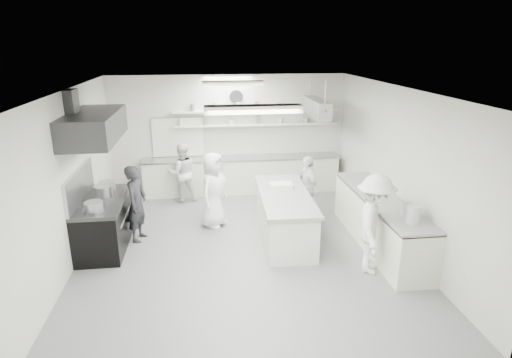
{
  "coord_description": "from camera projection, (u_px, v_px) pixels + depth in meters",
  "views": [
    {
      "loc": [
        -0.68,
        -7.44,
        3.81
      ],
      "look_at": [
        0.34,
        0.6,
        1.18
      ],
      "focal_mm": 30.13,
      "sensor_mm": 36.0,
      "label": 1
    }
  ],
  "objects": [
    {
      "name": "back_counter",
      "position": [
        242.0,
        175.0,
        11.19
      ],
      "size": [
        5.0,
        0.6,
        0.92
      ],
      "primitive_type": "cube",
      "color": "silver",
      "rests_on": "floor"
    },
    {
      "name": "cook_island_right",
      "position": [
        307.0,
        187.0,
        9.47
      ],
      "size": [
        0.52,
        0.89,
        1.43
      ],
      "primitive_type": "imported",
      "rotation": [
        0.0,
        0.0,
        -1.35
      ],
      "color": "white",
      "rests_on": "floor"
    },
    {
      "name": "prep_island",
      "position": [
        284.0,
        217.0,
        8.59
      ],
      "size": [
        0.97,
        2.42,
        0.88
      ],
      "primitive_type": "cube",
      "rotation": [
        0.0,
        0.0,
        -0.03
      ],
      "color": "silver",
      "rests_on": "floor"
    },
    {
      "name": "light_fixture_front",
      "position": [
        253.0,
        109.0,
        5.68
      ],
      "size": [
        1.3,
        0.25,
        0.1
      ],
      "primitive_type": "cube",
      "color": "silver",
      "rests_on": "ceiling"
    },
    {
      "name": "cook_island_left",
      "position": [
        213.0,
        190.0,
        9.03
      ],
      "size": [
        0.86,
        0.94,
        1.62
      ],
      "primitive_type": "imported",
      "rotation": [
        0.0,
        0.0,
        1.0
      ],
      "color": "white",
      "rests_on": "floor"
    },
    {
      "name": "shelf_upper",
      "position": [
        256.0,
        111.0,
        10.9
      ],
      "size": [
        4.2,
        0.26,
        0.04
      ],
      "primitive_type": "cube",
      "color": "silver",
      "rests_on": "wall_back"
    },
    {
      "name": "exhaust_hood",
      "position": [
        93.0,
        126.0,
        7.62
      ],
      "size": [
        0.85,
        2.0,
        0.5
      ],
      "primitive_type": "cube",
      "color": "#313133",
      "rests_on": "wall_left"
    },
    {
      "name": "cook_stove",
      "position": [
        137.0,
        204.0,
        8.39
      ],
      "size": [
        0.5,
        0.63,
        1.53
      ],
      "primitive_type": "imported",
      "rotation": [
        0.0,
        0.0,
        1.32
      ],
      "color": "#242428",
      "rests_on": "floor"
    },
    {
      "name": "cook_back",
      "position": [
        182.0,
        173.0,
        10.48
      ],
      "size": [
        0.8,
        0.67,
        1.46
      ],
      "primitive_type": "imported",
      "rotation": [
        0.0,
        0.0,
        -2.96
      ],
      "color": "white",
      "rests_on": "floor"
    },
    {
      "name": "wall_clock",
      "position": [
        236.0,
        97.0,
        10.81
      ],
      "size": [
        0.32,
        0.05,
        0.32
      ],
      "primitive_type": "cylinder",
      "rotation": [
        1.57,
        0.0,
        0.0
      ],
      "color": "silver",
      "rests_on": "wall_back"
    },
    {
      "name": "ceiling",
      "position": [
        241.0,
        89.0,
        7.35
      ],
      "size": [
        6.0,
        7.0,
        0.02
      ],
      "primitive_type": "cube",
      "color": "white",
      "rests_on": "wall_back"
    },
    {
      "name": "pass_through_window",
      "position": [
        178.0,
        137.0,
        10.96
      ],
      "size": [
        1.3,
        0.04,
        1.0
      ],
      "primitive_type": "cube",
      "color": "black",
      "rests_on": "wall_back"
    },
    {
      "name": "wall_left",
      "position": [
        70.0,
        180.0,
        7.46
      ],
      "size": [
        0.04,
        7.0,
        3.0
      ],
      "primitive_type": "cube",
      "color": "silver",
      "rests_on": "floor"
    },
    {
      "name": "bowl_island_b",
      "position": [
        271.0,
        186.0,
        8.98
      ],
      "size": [
        0.24,
        0.24,
        0.06
      ],
      "primitive_type": "imported",
      "rotation": [
        0.0,
        0.0,
        -0.43
      ],
      "color": "silver",
      "rests_on": "prep_island"
    },
    {
      "name": "right_counter",
      "position": [
        380.0,
        222.0,
        8.26
      ],
      "size": [
        0.74,
        3.3,
        0.94
      ],
      "primitive_type": "cube",
      "color": "silver",
      "rests_on": "floor"
    },
    {
      "name": "wall_front",
      "position": [
        273.0,
        270.0,
        4.51
      ],
      "size": [
        6.0,
        0.04,
        3.0
      ],
      "primitive_type": "cube",
      "color": "silver",
      "rests_on": "floor"
    },
    {
      "name": "bowl_island_a",
      "position": [
        272.0,
        188.0,
        8.84
      ],
      "size": [
        0.28,
        0.28,
        0.06
      ],
      "primitive_type": "imported",
      "rotation": [
        0.0,
        0.0,
        0.15
      ],
      "color": "#A5A6AA",
      "rests_on": "prep_island"
    },
    {
      "name": "floor",
      "position": [
        242.0,
        248.0,
        8.28
      ],
      "size": [
        6.0,
        7.0,
        0.02
      ],
      "primitive_type": "cube",
      "color": "gray",
      "rests_on": "ground"
    },
    {
      "name": "pot_rack",
      "position": [
        316.0,
        108.0,
        10.08
      ],
      "size": [
        0.3,
        1.6,
        0.4
      ],
      "primitive_type": "cube",
      "color": "#A5A6AA",
      "rests_on": "ceiling"
    },
    {
      "name": "cook_right",
      "position": [
        374.0,
        224.0,
        7.2
      ],
      "size": [
        1.04,
        1.28,
        1.73
      ],
      "primitive_type": "imported",
      "rotation": [
        0.0,
        0.0,
        1.16
      ],
      "color": "white",
      "rests_on": "floor"
    },
    {
      "name": "stove",
      "position": [
        105.0,
        224.0,
        8.21
      ],
      "size": [
        0.8,
        1.8,
        0.9
      ],
      "primitive_type": "cube",
      "color": "black",
      "rests_on": "floor"
    },
    {
      "name": "stove_pot",
      "position": [
        104.0,
        192.0,
        8.21
      ],
      "size": [
        0.36,
        0.36,
        0.26
      ],
      "primitive_type": "cylinder",
      "color": "#A5A6AA",
      "rests_on": "stove"
    },
    {
      "name": "bowl_right",
      "position": [
        363.0,
        189.0,
        8.63
      ],
      "size": [
        0.24,
        0.24,
        0.05
      ],
      "primitive_type": "imported",
      "rotation": [
        0.0,
        0.0,
        -0.14
      ],
      "color": "silver",
      "rests_on": "right_counter"
    },
    {
      "name": "light_fixture_rear",
      "position": [
        233.0,
        83.0,
        9.07
      ],
      "size": [
        1.3,
        0.25,
        0.1
      ],
      "primitive_type": "cube",
      "color": "silver",
      "rests_on": "ceiling"
    },
    {
      "name": "shelf_lower",
      "position": [
        256.0,
        124.0,
        11.01
      ],
      "size": [
        4.2,
        0.26,
        0.04
      ],
      "primitive_type": "cube",
      "color": "silver",
      "rests_on": "wall_back"
    },
    {
      "name": "wall_back",
      "position": [
        229.0,
        134.0,
        11.12
      ],
      "size": [
        6.0,
        0.04,
        3.0
      ],
      "primitive_type": "cube",
      "color": "silver",
      "rests_on": "floor"
    },
    {
      "name": "wall_right",
      "position": [
        398.0,
        167.0,
        8.18
      ],
      "size": [
        0.04,
        7.0,
        3.0
      ],
      "primitive_type": "cube",
      "color": "silver",
      "rests_on": "floor"
    }
  ]
}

